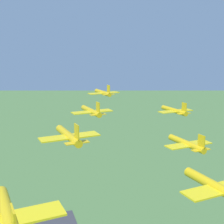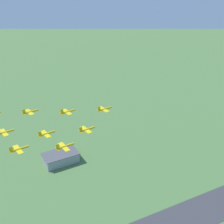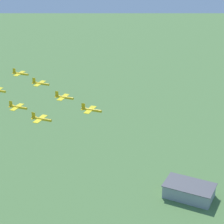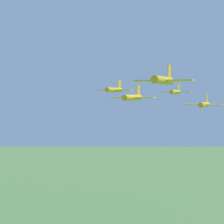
{
  "view_description": "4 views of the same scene",
  "coord_description": "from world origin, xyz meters",
  "px_view_note": "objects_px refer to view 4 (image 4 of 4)",
  "views": [
    {
      "loc": [
        -108.53,
        47.28,
        134.57
      ],
      "look_at": [
        -31.41,
        18.82,
        117.59
      ],
      "focal_mm": 50.0,
      "sensor_mm": 36.0,
      "label": 1
    },
    {
      "loc": [
        -103.74,
        -126.95,
        201.92
      ],
      "look_at": [
        -19.6,
        21.18,
        117.97
      ],
      "focal_mm": 50.0,
      "sensor_mm": 36.0,
      "label": 2
    },
    {
      "loc": [
        58.24,
        -132.62,
        198.01
      ],
      "look_at": [
        -19.62,
        27.58,
        119.04
      ],
      "focal_mm": 70.0,
      "sensor_mm": 36.0,
      "label": 3
    },
    {
      "loc": [
        35.44,
        41.16,
        120.04
      ],
      "look_at": [
        -22.51,
        12.59,
        117.41
      ],
      "focal_mm": 70.0,
      "sensor_mm": 36.0,
      "label": 4
    }
  ],
  "objects_px": {
    "jet_0": "(164,80)",
    "jet_4": "(204,104)",
    "jet_8": "(175,92)",
    "jet_5": "(115,90)",
    "jet_2": "(133,97)"
  },
  "relations": [
    {
      "from": "jet_2",
      "to": "jet_4",
      "type": "relative_size",
      "value": 1.0
    },
    {
      "from": "jet_0",
      "to": "jet_4",
      "type": "distance_m",
      "value": 37.57
    },
    {
      "from": "jet_0",
      "to": "jet_8",
      "type": "distance_m",
      "value": 57.05
    },
    {
      "from": "jet_5",
      "to": "jet_8",
      "type": "distance_m",
      "value": 21.65
    },
    {
      "from": "jet_0",
      "to": "jet_4",
      "type": "height_order",
      "value": "jet_0"
    },
    {
      "from": "jet_4",
      "to": "jet_5",
      "type": "xyz_separation_m",
      "value": [
        1.95,
        -21.86,
        3.45
      ]
    },
    {
      "from": "jet_2",
      "to": "jet_5",
      "type": "height_order",
      "value": "jet_5"
    },
    {
      "from": "jet_0",
      "to": "jet_2",
      "type": "bearing_deg",
      "value": -59.53
    },
    {
      "from": "jet_5",
      "to": "jet_2",
      "type": "bearing_deg",
      "value": 120.47
    },
    {
      "from": "jet_8",
      "to": "jet_4",
      "type": "bearing_deg",
      "value": 120.47
    },
    {
      "from": "jet_2",
      "to": "jet_8",
      "type": "height_order",
      "value": "jet_8"
    },
    {
      "from": "jet_0",
      "to": "jet_5",
      "type": "height_order",
      "value": "jet_0"
    },
    {
      "from": "jet_2",
      "to": "jet_4",
      "type": "bearing_deg",
      "value": -120.47
    },
    {
      "from": "jet_2",
      "to": "jet_5",
      "type": "xyz_separation_m",
      "value": [
        -17.6,
        -12.59,
        1.73
      ]
    },
    {
      "from": "jet_8",
      "to": "jet_2",
      "type": "bearing_deg",
      "value": 90.0
    }
  ]
}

